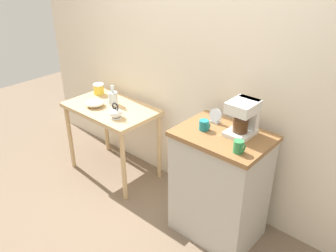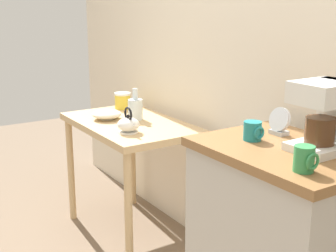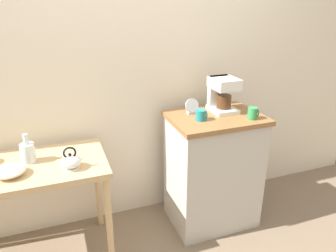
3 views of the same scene
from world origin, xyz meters
TOP-DOWN VIEW (x-y plane):
  - ground_plane at (0.00, 0.00)m, footprint 8.00×8.00m
  - back_wall at (0.10, 0.36)m, footprint 4.40×0.10m
  - wooden_table at (-0.73, -0.03)m, footprint 0.91×0.56m
  - kitchen_counter at (0.56, -0.04)m, footprint 0.69×0.51m
  - bowl_stoneware at (-0.85, -0.12)m, footprint 0.18×0.18m
  - teakettle at (-0.50, -0.16)m, footprint 0.15×0.13m
  - glass_carafe_vase at (-0.75, 0.03)m, footprint 0.09×0.09m
  - coffee_maker at (0.66, 0.05)m, footprint 0.18×0.22m
  - mug_tall_green at (0.77, -0.19)m, footprint 0.07×0.07m
  - mug_dark_teal at (0.42, -0.08)m, footprint 0.08×0.07m
  - table_clock at (0.41, 0.07)m, footprint 0.10×0.05m

SIDE VIEW (x-z plane):
  - ground_plane at x=0.00m, z-range 0.00..0.00m
  - kitchen_counter at x=0.56m, z-range 0.00..0.93m
  - wooden_table at x=-0.73m, z-range 0.28..1.03m
  - bowl_stoneware at x=-0.85m, z-range 0.75..0.81m
  - teakettle at x=-0.50m, z-range 0.73..0.87m
  - glass_carafe_vase at x=-0.75m, z-range 0.72..0.92m
  - mug_dark_teal at x=0.42m, z-range 0.93..1.00m
  - mug_tall_green at x=0.77m, z-range 0.93..1.01m
  - table_clock at x=0.41m, z-range 0.92..1.04m
  - coffee_maker at x=0.66m, z-range 0.94..1.20m
  - back_wall at x=0.10m, z-range 0.00..2.80m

